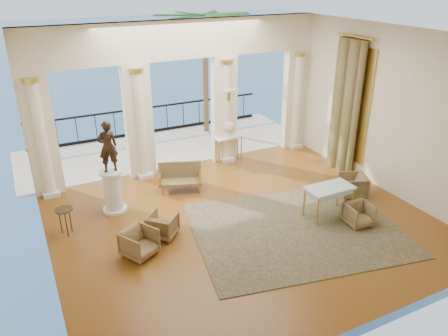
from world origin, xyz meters
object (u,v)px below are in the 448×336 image
armchair_d (163,224)px  settee (180,177)px  console_table (228,141)px  armchair_a (139,242)px  game_table (330,190)px  armchair_c (353,185)px  pedestal (113,192)px  statue (108,147)px  armchair_b (359,213)px  side_table (64,213)px

armchair_d → settee: 2.41m
settee → console_table: 2.46m
armchair_a → game_table: (4.78, -0.49, 0.40)m
settee → console_table: bearing=48.8°
armchair_c → pedestal: bearing=-85.7°
armchair_c → armchair_d: armchair_c is taller
statue → console_table: statue is taller
armchair_d → pedestal: pedestal is taller
armchair_a → statue: size_ratio=0.52×
armchair_b → pedestal: 6.21m
armchair_c → side_table: (-7.41, 1.56, 0.22)m
armchair_a → armchair_b: armchair_a is taller
armchair_a → armchair_d: (0.72, 0.50, -0.02)m
armchair_b → side_table: side_table is taller
statue → armchair_b: bearing=144.8°
armchair_c → console_table: (-2.00, 3.68, 0.37)m
game_table → statue: statue is taller
armchair_d → game_table: 4.21m
armchair_b → armchair_d: size_ratio=0.98×
game_table → console_table: 4.29m
pedestal → statue: bearing=90.0°
armchair_d → console_table: bearing=-91.9°
statue → console_table: size_ratio=1.40×
settee → pedestal: 2.03m
armchair_b → console_table: bearing=108.1°
settee → armchair_a: bearing=-107.2°
armchair_b → settee: settee is taller
game_table → console_table: size_ratio=1.27×
settee → console_table: (2.14, 1.17, 0.32)m
armchair_c → settee: bearing=-97.8°
armchair_a → pedestal: size_ratio=0.60×
armchair_c → side_table: size_ratio=1.05×
armchair_c → armchair_d: bearing=-71.2°
pedestal → settee: bearing=10.9°
console_table → armchair_d: bearing=-141.1°
armchair_c → console_table: size_ratio=0.74×
armchair_c → console_table: 4.20m
armchair_c → settee: settee is taller
game_table → side_table: game_table is taller
armchair_c → pedestal: (-6.12, 2.13, 0.20)m
settee → statue: (-1.99, -0.38, 1.41)m
pedestal → console_table: pedestal is taller
armchair_a → armchair_c: armchair_c is taller
armchair_a → armchair_d: size_ratio=1.08×
settee → console_table: size_ratio=1.40×
armchair_c → side_table: 7.57m
game_table → side_table: (-6.09, 2.11, -0.17)m
armchair_b → console_table: console_table is taller
armchair_a → armchair_b: size_ratio=1.10×
settee → side_table: settee is taller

